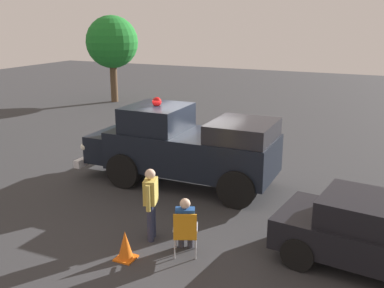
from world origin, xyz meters
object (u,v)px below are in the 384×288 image
object	(u,v)px
vintage_fire_truck	(185,146)
lawn_chair_near_truck	(185,231)
traffic_cone	(125,246)
oak_tree_left	(112,42)
spectator_standing	(151,199)
spectator_seated	(185,223)

from	to	relation	value
vintage_fire_truck	lawn_chair_near_truck	bearing A→B (deg)	25.86
lawn_chair_near_truck	traffic_cone	size ratio (longest dim) A/B	1.61
vintage_fire_truck	oak_tree_left	size ratio (longest dim) A/B	1.19
oak_tree_left	traffic_cone	world-z (taller)	oak_tree_left
spectator_standing	spectator_seated	bearing A→B (deg)	75.04
spectator_standing	oak_tree_left	size ratio (longest dim) A/B	0.33
spectator_seated	spectator_standing	size ratio (longest dim) A/B	0.77
spectator_seated	spectator_standing	bearing A→B (deg)	-104.96
vintage_fire_truck	oak_tree_left	bearing A→B (deg)	-137.14
spectator_seated	traffic_cone	world-z (taller)	spectator_seated
vintage_fire_truck	traffic_cone	xyz separation A→B (m)	(4.44, 0.77, -0.89)
vintage_fire_truck	spectator_standing	bearing A→B (deg)	13.40
vintage_fire_truck	traffic_cone	size ratio (longest dim) A/B	9.40
spectator_seated	oak_tree_left	size ratio (longest dim) A/B	0.26
oak_tree_left	traffic_cone	xyz separation A→B (m)	(14.98, 10.55, -3.17)
spectator_seated	lawn_chair_near_truck	bearing A→B (deg)	25.29
vintage_fire_truck	spectator_standing	size ratio (longest dim) A/B	3.56
lawn_chair_near_truck	spectator_standing	size ratio (longest dim) A/B	0.61
spectator_seated	vintage_fire_truck	bearing A→B (deg)	-154.13
traffic_cone	spectator_standing	bearing A→B (deg)	177.22
vintage_fire_truck	oak_tree_left	distance (m)	14.55
vintage_fire_truck	lawn_chair_near_truck	world-z (taller)	vintage_fire_truck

